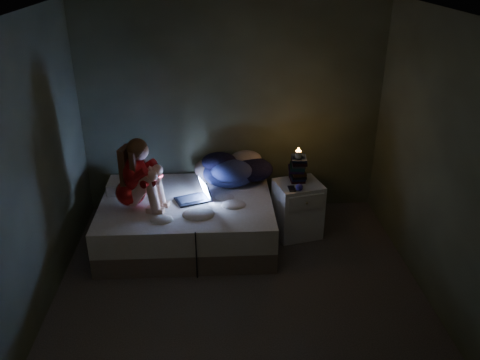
{
  "coord_description": "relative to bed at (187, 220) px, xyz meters",
  "views": [
    {
      "loc": [
        -0.2,
        -3.76,
        3.06
      ],
      "look_at": [
        0.05,
        1.0,
        0.8
      ],
      "focal_mm": 36.72,
      "sensor_mm": 36.0,
      "label": 1
    }
  ],
  "objects": [
    {
      "name": "floor",
      "position": [
        0.54,
        -1.1,
        -0.27
      ],
      "size": [
        3.6,
        3.8,
        0.02
      ],
      "primitive_type": "cube",
      "color": "#302C2A",
      "rests_on": "ground"
    },
    {
      "name": "clothes_pile",
      "position": [
        0.5,
        0.42,
        0.46
      ],
      "size": [
        0.78,
        0.67,
        0.4
      ],
      "primitive_type": null,
      "rotation": [
        0.0,
        0.0,
        -0.22
      ],
      "color": "navy",
      "rests_on": "bed"
    },
    {
      "name": "candle",
      "position": [
        1.26,
        0.16,
        0.7
      ],
      "size": [
        0.07,
        0.07,
        0.08
      ],
      "primitive_type": "cylinder",
      "color": "beige",
      "rests_on": "book_stack"
    },
    {
      "name": "ceiling",
      "position": [
        0.54,
        -1.1,
        2.35
      ],
      "size": [
        3.6,
        3.8,
        0.02
      ],
      "primitive_type": "cube",
      "color": "silver",
      "rests_on": "ground"
    },
    {
      "name": "wall_left",
      "position": [
        -1.27,
        -1.1,
        1.04
      ],
      "size": [
        0.02,
        3.8,
        2.6
      ],
      "primitive_type": "cube",
      "color": "#32392A",
      "rests_on": "ground"
    },
    {
      "name": "wall_right",
      "position": [
        2.35,
        -1.1,
        1.04
      ],
      "size": [
        0.02,
        3.8,
        2.6
      ],
      "primitive_type": "cube",
      "color": "#32392A",
      "rests_on": "ground"
    },
    {
      "name": "wall_back",
      "position": [
        0.54,
        0.81,
        1.04
      ],
      "size": [
        3.6,
        0.02,
        2.6
      ],
      "primitive_type": "cube",
      "color": "#32392A",
      "rests_on": "ground"
    },
    {
      "name": "laptop",
      "position": [
        0.07,
        -0.01,
        0.39
      ],
      "size": [
        0.43,
        0.37,
        0.26
      ],
      "primitive_type": null,
      "rotation": [
        0.0,
        0.0,
        0.38
      ],
      "color": "black",
      "rests_on": "bed"
    },
    {
      "name": "woman",
      "position": [
        -0.58,
        -0.11,
        0.66
      ],
      "size": [
        0.56,
        0.45,
        0.8
      ],
      "primitive_type": null,
      "rotation": [
        0.0,
        0.0,
        -0.29
      ],
      "color": "#A61823",
      "rests_on": "bed"
    },
    {
      "name": "wall_front",
      "position": [
        0.54,
        -3.01,
        1.04
      ],
      "size": [
        3.6,
        0.02,
        2.6
      ],
      "primitive_type": "cube",
      "color": "#32392A",
      "rests_on": "ground"
    },
    {
      "name": "pillow",
      "position": [
        -0.67,
        0.27,
        0.33
      ],
      "size": [
        0.46,
        0.32,
        0.13
      ],
      "primitive_type": "cube",
      "color": "silver",
      "rests_on": "bed"
    },
    {
      "name": "book_stack",
      "position": [
        1.26,
        0.16,
        0.53
      ],
      "size": [
        0.19,
        0.25,
        0.26
      ],
      "primitive_type": null,
      "color": "black",
      "rests_on": "nightstand"
    },
    {
      "name": "nightstand",
      "position": [
        1.27,
        0.08,
        0.07
      ],
      "size": [
        0.58,
        0.54,
        0.66
      ],
      "primitive_type": "cube",
      "rotation": [
        0.0,
        0.0,
        0.24
      ],
      "color": "white",
      "rests_on": "ground"
    },
    {
      "name": "blue_orb",
      "position": [
        1.2,
        -0.09,
        0.44
      ],
      "size": [
        0.08,
        0.08,
        0.08
      ],
      "primitive_type": "sphere",
      "color": "#2E2791",
      "rests_on": "nightstand"
    },
    {
      "name": "bed",
      "position": [
        0.0,
        0.0,
        0.0
      ],
      "size": [
        1.89,
        1.42,
        0.52
      ],
      "primitive_type": null,
      "color": "#BAB3A4",
      "rests_on": "ground"
    },
    {
      "name": "phone",
      "position": [
        1.14,
        -0.03,
        0.4
      ],
      "size": [
        0.09,
        0.15,
        0.01
      ],
      "primitive_type": "cube",
      "rotation": [
        0.0,
        0.0,
        -0.18
      ],
      "color": "black",
      "rests_on": "nightstand"
    }
  ]
}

